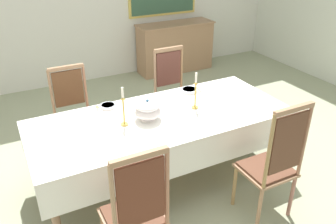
% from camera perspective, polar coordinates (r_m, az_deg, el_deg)
% --- Properties ---
extents(ground, '(7.66, 6.05, 0.04)m').
position_cam_1_polar(ground, '(3.99, -1.77, -9.90)').
color(ground, '#969C7E').
extents(dining_table, '(2.57, 1.06, 0.76)m').
position_cam_1_polar(dining_table, '(3.51, -1.09, -1.74)').
color(dining_table, '#926D52').
rests_on(dining_table, ground).
extents(tablecloth, '(2.59, 1.08, 0.35)m').
position_cam_1_polar(tablecloth, '(3.52, -1.09, -1.88)').
color(tablecloth, white).
rests_on(tablecloth, dining_table).
extents(chair_south_a, '(0.44, 0.42, 1.17)m').
position_cam_1_polar(chair_south_a, '(2.65, -5.27, -15.88)').
color(chair_south_a, '#A37449').
rests_on(chair_south_a, ground).
extents(chair_north_a, '(0.44, 0.42, 1.06)m').
position_cam_1_polar(chair_north_a, '(4.18, -15.13, 0.18)').
color(chair_north_a, '#A4734B').
rests_on(chair_north_a, ground).
extents(chair_south_b, '(0.44, 0.42, 1.20)m').
position_cam_1_polar(chair_south_b, '(3.23, 16.77, -7.88)').
color(chair_south_b, '#A07B4C').
rests_on(chair_south_b, ground).
extents(chair_north_b, '(0.44, 0.42, 1.09)m').
position_cam_1_polar(chair_north_b, '(4.57, 0.81, 3.72)').
color(chair_north_b, '#9A714C').
rests_on(chair_north_b, ground).
extents(soup_tureen, '(0.27, 0.27, 0.22)m').
position_cam_1_polar(soup_tureen, '(3.37, -3.33, 0.36)').
color(soup_tureen, white).
rests_on(soup_tureen, tablecloth).
extents(candlestick_west, '(0.07, 0.07, 0.39)m').
position_cam_1_polar(candlestick_west, '(3.27, -7.25, 0.33)').
color(candlestick_west, gold).
rests_on(candlestick_west, tablecloth).
extents(candlestick_east, '(0.07, 0.07, 0.39)m').
position_cam_1_polar(candlestick_east, '(3.57, 4.49, 2.96)').
color(candlestick_east, gold).
rests_on(candlestick_east, tablecloth).
extents(bowl_near_left, '(0.16, 0.16, 0.03)m').
position_cam_1_polar(bowl_near_left, '(3.69, -9.77, 1.01)').
color(bowl_near_left, white).
rests_on(bowl_near_left, tablecloth).
extents(bowl_near_right, '(0.19, 0.19, 0.04)m').
position_cam_1_polar(bowl_near_right, '(4.00, 3.47, 3.58)').
color(bowl_near_right, white).
rests_on(bowl_near_right, tablecloth).
extents(spoon_primary, '(0.06, 0.17, 0.01)m').
position_cam_1_polar(spoon_primary, '(3.69, -11.43, 0.65)').
color(spoon_primary, gold).
rests_on(spoon_primary, tablecloth).
extents(spoon_secondary, '(0.03, 0.18, 0.01)m').
position_cam_1_polar(spoon_secondary, '(4.09, 4.80, 3.82)').
color(spoon_secondary, gold).
rests_on(spoon_secondary, tablecloth).
extents(sideboard, '(1.44, 0.48, 0.90)m').
position_cam_1_polar(sideboard, '(6.68, 1.16, 10.52)').
color(sideboard, '#9B7152').
rests_on(sideboard, ground).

